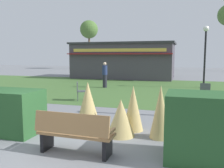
{
  "coord_description": "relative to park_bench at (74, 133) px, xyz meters",
  "views": [
    {
      "loc": [
        2.75,
        -4.43,
        2.14
      ],
      "look_at": [
        0.2,
        3.92,
        1.1
      ],
      "focal_mm": 38.82,
      "sensor_mm": 36.0,
      "label": 1
    }
  ],
  "objects": [
    {
      "name": "ground_plane",
      "position": [
        -0.5,
        -0.15,
        -0.48
      ],
      "size": [
        80.0,
        80.0,
        0.0
      ],
      "primitive_type": "plane",
      "color": "slate"
    },
    {
      "name": "tree_right_bg",
      "position": [
        -12.41,
        31.17,
        5.6
      ],
      "size": [
        2.8,
        2.8,
        7.54
      ],
      "color": "brown",
      "rests_on": "ground_plane"
    },
    {
      "name": "food_kiosk",
      "position": [
        -3.41,
        17.73,
        1.18
      ],
      "size": [
        9.45,
        4.87,
        3.3
      ],
      "color": "#47424C",
      "rests_on": "ground_plane"
    },
    {
      "name": "ornamental_grass_behind_far",
      "position": [
        -0.51,
        2.0,
        0.2
      ],
      "size": [
        0.75,
        0.75,
        1.36
      ],
      "primitive_type": "cone",
      "color": "tan",
      "rests_on": "ground_plane"
    },
    {
      "name": "person_strolling",
      "position": [
        -2.88,
        10.57,
        0.38
      ],
      "size": [
        0.34,
        0.34,
        1.69
      ],
      "rotation": [
        0.0,
        0.0,
        3.06
      ],
      "color": "#23232D",
      "rests_on": "ground_plane"
    },
    {
      "name": "ornamental_grass_behind_left",
      "position": [
        0.85,
        2.05,
        0.17
      ],
      "size": [
        0.58,
        0.58,
        1.29
      ],
      "primitive_type": "cone",
      "color": "tan",
      "rests_on": "ground_plane"
    },
    {
      "name": "ornamental_grass_behind_center",
      "position": [
        1.66,
        1.62,
        0.21
      ],
      "size": [
        0.55,
        0.55,
        1.39
      ],
      "primitive_type": "cone",
      "color": "tan",
      "rests_on": "ground_plane"
    },
    {
      "name": "cafe_chair_east",
      "position": [
        3.13,
        7.08,
        0.05
      ],
      "size": [
        0.47,
        0.47,
        0.89
      ],
      "color": "#4C5156",
      "rests_on": "ground_plane"
    },
    {
      "name": "hedge_left",
      "position": [
        -2.68,
        0.86,
        0.12
      ],
      "size": [
        2.3,
        1.1,
        1.2
      ],
      "primitive_type": "cube",
      "color": "#28562B",
      "rests_on": "ground_plane"
    },
    {
      "name": "ornamental_grass_behind_right",
      "position": [
        0.64,
        1.48,
        0.01
      ],
      "size": [
        0.75,
        0.75,
        0.99
      ],
      "primitive_type": "cone",
      "color": "tan",
      "rests_on": "ground_plane"
    },
    {
      "name": "parked_car_west_slot",
      "position": [
        -3.35,
        25.77,
        0.16
      ],
      "size": [
        4.2,
        2.06,
        1.2
      ],
      "color": "#B7BABF",
      "rests_on": "ground_plane"
    },
    {
      "name": "lawn_patch",
      "position": [
        -0.5,
        10.72,
        -0.48
      ],
      "size": [
        36.0,
        12.0,
        0.01
      ],
      "primitive_type": "cube",
      "color": "#446B33",
      "rests_on": "ground_plane"
    },
    {
      "name": "cafe_chair_center",
      "position": [
        -2.52,
        5.8,
        0.05
      ],
      "size": [
        0.58,
        0.58,
        0.89
      ],
      "color": "#4C5156",
      "rests_on": "ground_plane"
    },
    {
      "name": "park_bench",
      "position": [
        0.0,
        0.0,
        0.0
      ],
      "size": [
        1.71,
        0.56,
        0.95
      ],
      "color": "#9E7547",
      "rests_on": "ground_plane"
    },
    {
      "name": "lamppost_far",
      "position": [
        3.42,
        12.33,
        2.06
      ],
      "size": [
        0.36,
        0.36,
        4.02
      ],
      "color": "black",
      "rests_on": "ground_plane"
    }
  ]
}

